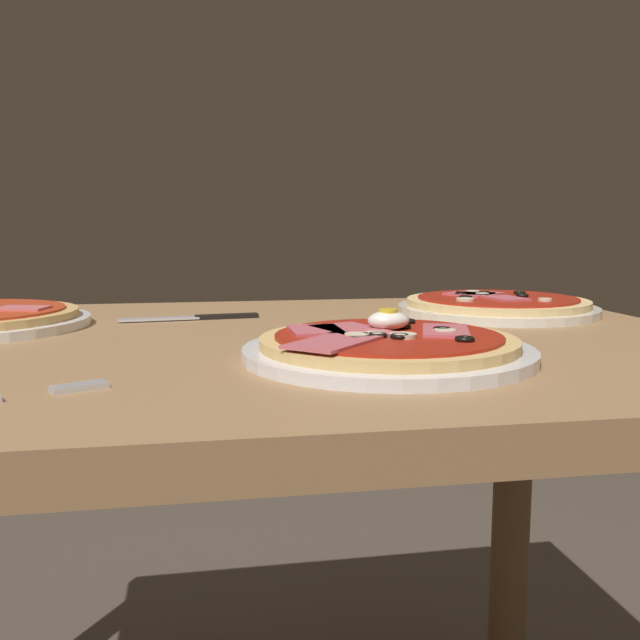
# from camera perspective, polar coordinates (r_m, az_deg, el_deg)

# --- Properties ---
(dining_table) EXTENTS (1.16, 0.78, 0.78)m
(dining_table) POSITION_cam_1_polar(r_m,az_deg,el_deg) (0.86, -6.52, -10.07)
(dining_table) COLOR #9E754C
(dining_table) RESTS_ON ground
(pizza_foreground) EXTENTS (0.29, 0.29, 0.05)m
(pizza_foreground) POSITION_cam_1_polar(r_m,az_deg,el_deg) (0.70, 5.60, -2.19)
(pizza_foreground) COLOR white
(pizza_foreground) RESTS_ON dining_table
(pizza_across_right) EXTENTS (0.30, 0.30, 0.03)m
(pizza_across_right) POSITION_cam_1_polar(r_m,az_deg,el_deg) (1.08, 14.39, 1.17)
(pizza_across_right) COLOR silver
(pizza_across_right) RESTS_ON dining_table
(knife) EXTENTS (0.20, 0.04, 0.01)m
(knife) POSITION_cam_1_polar(r_m,az_deg,el_deg) (0.99, -9.91, 0.22)
(knife) COLOR silver
(knife) RESTS_ON dining_table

